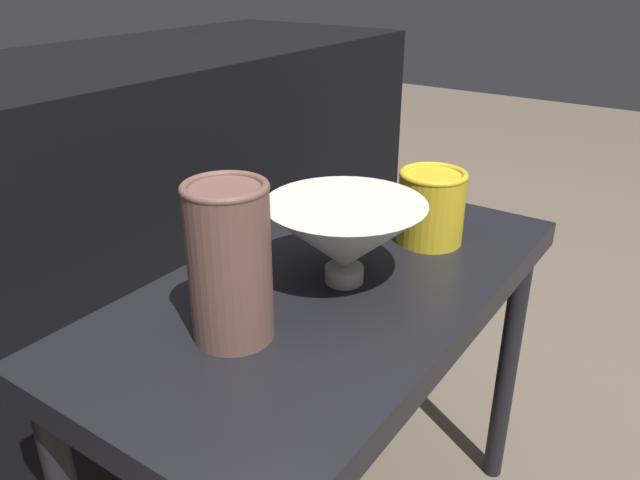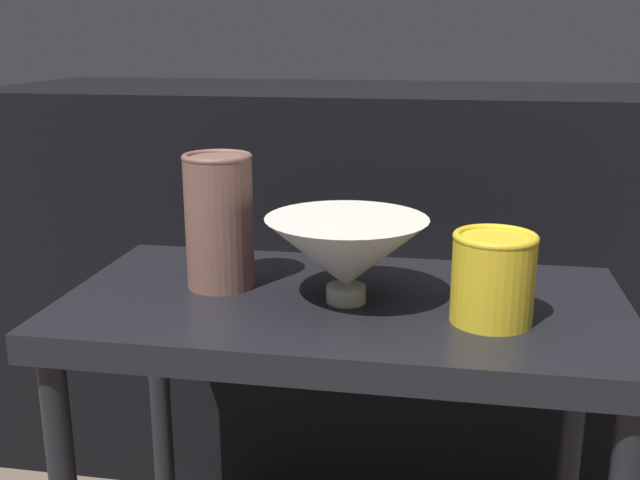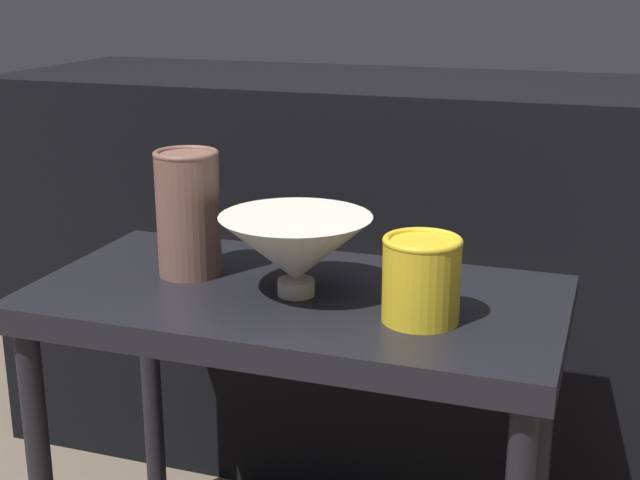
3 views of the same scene
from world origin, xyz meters
name	(u,v)px [view 2 (image 2 of 3)]	position (x,y,z in m)	size (l,w,h in m)	color
table	(343,343)	(0.00, 0.00, 0.48)	(0.77, 0.40, 0.55)	black
couch_backdrop	(381,276)	(0.00, 0.56, 0.40)	(1.59, 0.50, 0.79)	black
bowl	(346,253)	(0.01, -0.02, 0.62)	(0.22, 0.22, 0.12)	silver
vase_textured_left	(219,219)	(-0.18, 0.02, 0.65)	(0.10, 0.10, 0.19)	brown
vase_colorful_right	(493,276)	(0.20, -0.05, 0.61)	(0.11, 0.11, 0.12)	gold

